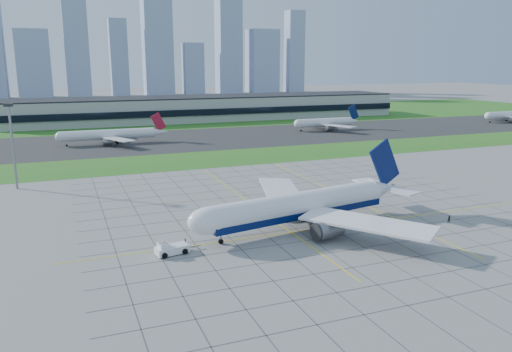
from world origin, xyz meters
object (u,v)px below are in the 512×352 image
Objects in this scene: crew_far at (449,219)px; distant_jet_2 at (326,122)px; airliner at (300,206)px; distant_jet_1 at (110,134)px; light_mast at (12,136)px; pushback_tug at (170,249)px; distant_jet_3 at (507,115)px; crew_near at (185,242)px.

distant_jet_2 is (56.37, 160.28, 3.52)m from crew_far.
airliner is 1.23× the size of distant_jet_1.
pushback_tug is (32.00, -70.03, -15.01)m from light_mast.
distant_jet_3 is (252.82, 149.04, 3.32)m from pushback_tug.
pushback_tug is 0.22× the size of distant_jet_2.
distant_jet_2 is at bearing 84.68° from crew_far.
distant_jet_2 is (119.10, 6.64, -0.00)m from distant_jet_1.
pushback_tug is at bearing 179.86° from airliner.
airliner is 28.00m from crew_near.
distant_jet_2 is at bearing 29.05° from light_mast.
crew_far is 242.03m from distant_jet_3.
crew_near is (3.82, 3.28, -0.31)m from pushback_tug.
distant_jet_2 is at bearing 3.19° from distant_jet_1.
distant_jet_2 is 130.79m from distant_jet_3.
pushback_tug reaches higher than crew_near.
pushback_tug reaches higher than crew_far.
crew_far reaches higher than crew_near.
distant_jet_1 is 249.73m from distant_jet_3.
airliner reaches higher than pushback_tug.
light_mast is at bearing -164.49° from distant_jet_3.
airliner is 34.80× the size of crew_near.
light_mast is at bearing 104.46° from pushback_tug.
distant_jet_1 is 1.14× the size of distant_jet_3.
pushback_tug is 0.20× the size of distant_jet_1.
crew_near is 0.04× the size of distant_jet_3.
distant_jet_1 is (-0.73, 145.78, 3.63)m from crew_near.
distant_jet_1 is (35.10, 79.03, -11.69)m from light_mast.
light_mast reaches higher than pushback_tug.
crew_near is at bearing 30.51° from pushback_tug.
airliner is at bearing -78.84° from distant_jet_1.
crew_near is at bearing -89.71° from distant_jet_1.
light_mast is 78.44m from pushback_tug.
airliner is 32.13m from pushback_tug.
distant_jet_2 is at bearing -31.67° from crew_near.
light_mast is at bearing 156.72° from crew_far.
light_mast is 0.43× the size of airliner.
light_mast is 14.99× the size of crew_near.
airliner is at bearing -121.16° from distant_jet_2.
distant_jet_1 is (-62.74, 153.65, 3.52)m from crew_far.
distant_jet_2 is at bearing 41.77° from pushback_tug.
airliner is at bearing -147.05° from distant_jet_3.
distant_jet_3 is at bearing 53.46° from crew_far.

